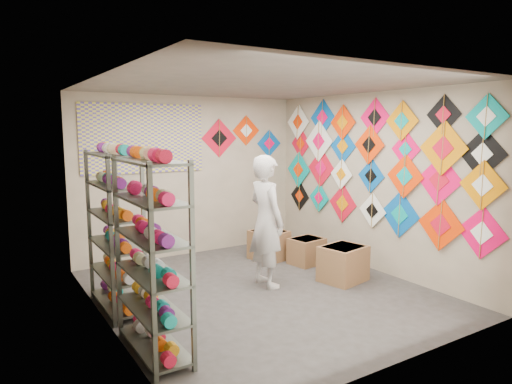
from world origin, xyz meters
TOP-DOWN VIEW (x-y plane):
  - ground at (0.00, 0.00)m, footprint 4.50×4.50m
  - room_walls at (0.00, 0.00)m, footprint 4.50×4.50m
  - shelf_rack_front at (-1.78, -0.85)m, footprint 0.40×1.10m
  - shelf_rack_back at (-1.78, 0.45)m, footprint 0.40×1.10m
  - string_spools at (-1.78, -0.20)m, footprint 0.12×2.36m
  - kite_wall_display at (1.98, -0.02)m, footprint 0.06×4.30m
  - back_wall_kites at (0.98, 2.24)m, footprint 1.65×0.02m
  - poster at (-0.80, 2.23)m, footprint 2.00×0.01m
  - shopkeeper at (0.19, 0.18)m, footprint 0.66×0.43m
  - carton_a at (1.22, -0.25)m, footprint 0.70×0.62m
  - carton_b at (1.30, 0.68)m, footprint 0.57×0.49m
  - carton_c at (0.93, 1.22)m, footprint 0.60×0.64m

SIDE VIEW (x-z plane):
  - ground at x=0.00m, z-range 0.00..0.00m
  - carton_b at x=1.30m, z-range 0.00..0.42m
  - carton_c at x=0.93m, z-range 0.00..0.48m
  - carton_a at x=1.22m, z-range 0.00..0.50m
  - shopkeeper at x=0.19m, z-range 0.00..1.81m
  - shelf_rack_front at x=-1.78m, z-range 0.00..1.90m
  - shelf_rack_back at x=-1.78m, z-range 0.00..1.90m
  - string_spools at x=-1.78m, z-range 0.99..1.11m
  - kite_wall_display at x=1.98m, z-range 0.58..2.68m
  - room_walls at x=0.00m, z-range -0.61..3.89m
  - back_wall_kites at x=0.98m, z-range 1.61..2.39m
  - poster at x=-0.80m, z-range 1.45..2.55m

